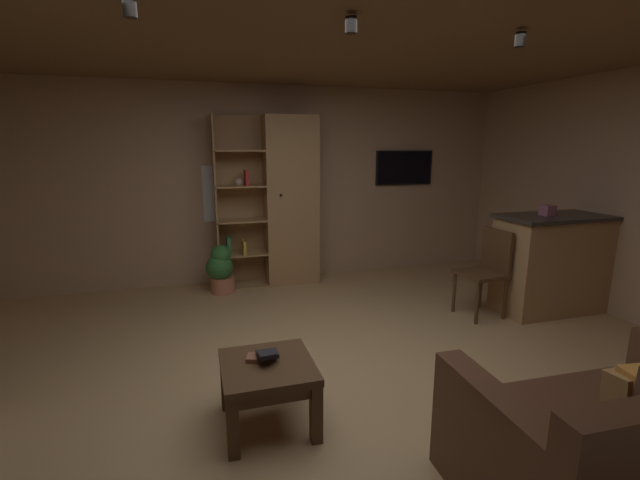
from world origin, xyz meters
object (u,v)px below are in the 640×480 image
(table_book_2, at_px, (267,354))
(wall_mounted_tv, at_px, (404,168))
(kitchen_bar_counter, at_px, (559,262))
(dining_chair, at_px, (487,267))
(bookshelf_cabinet, at_px, (284,202))
(potted_floor_plant, at_px, (221,269))
(leather_couch, at_px, (623,452))
(table_book_0, at_px, (257,358))
(table_book_1, at_px, (267,354))
(coffee_table, at_px, (268,376))
(tissue_box, at_px, (548,210))

(table_book_2, xyz_separation_m, wall_mounted_tv, (2.53, 3.18, 0.97))
(kitchen_bar_counter, distance_m, dining_chair, 0.85)
(bookshelf_cabinet, distance_m, dining_chair, 2.56)
(dining_chair, relative_size, potted_floor_plant, 1.53)
(leather_couch, height_order, potted_floor_plant, leather_couch)
(bookshelf_cabinet, relative_size, leather_couch, 1.41)
(table_book_2, distance_m, wall_mounted_tv, 4.18)
(kitchen_bar_counter, distance_m, potted_floor_plant, 3.87)
(leather_couch, xyz_separation_m, table_book_2, (-1.58, 1.12, 0.20))
(table_book_0, distance_m, wall_mounted_tv, 4.16)
(table_book_1, bearing_deg, coffee_table, -99.61)
(potted_floor_plant, bearing_deg, table_book_1, -87.27)
(kitchen_bar_counter, relative_size, wall_mounted_tv, 1.63)
(coffee_table, distance_m, wall_mounted_tv, 4.20)
(tissue_box, bearing_deg, table_book_0, -161.44)
(tissue_box, bearing_deg, potted_floor_plant, 154.40)
(leather_couch, height_order, table_book_1, leather_couch)
(tissue_box, relative_size, potted_floor_plant, 0.20)
(kitchen_bar_counter, relative_size, tissue_box, 11.61)
(table_book_0, distance_m, table_book_2, 0.11)
(table_book_0, bearing_deg, tissue_box, 18.56)
(coffee_table, bearing_deg, kitchen_bar_counter, 18.56)
(leather_couch, height_order, table_book_2, leather_couch)
(table_book_0, bearing_deg, dining_chair, 23.99)
(kitchen_bar_counter, height_order, coffee_table, kitchen_bar_counter)
(leather_couch, xyz_separation_m, coffee_table, (-1.57, 1.13, 0.04))
(table_book_2, bearing_deg, kitchen_bar_counter, 18.74)
(bookshelf_cabinet, relative_size, coffee_table, 3.67)
(kitchen_bar_counter, bearing_deg, coffee_table, -161.44)
(kitchen_bar_counter, relative_size, leather_couch, 0.91)
(kitchen_bar_counter, xyz_separation_m, table_book_0, (-3.46, -1.08, -0.09))
(table_book_1, bearing_deg, wall_mounted_tv, 51.12)
(dining_chair, xyz_separation_m, potted_floor_plant, (-2.67, 1.51, -0.22))
(table_book_2, height_order, dining_chair, dining_chair)
(table_book_0, xyz_separation_m, dining_chair, (2.60, 1.16, 0.09))
(table_book_0, height_order, table_book_2, table_book_2)
(kitchen_bar_counter, distance_m, leather_couch, 2.92)
(table_book_1, relative_size, wall_mounted_tv, 0.16)
(table_book_1, relative_size, table_book_2, 1.32)
(kitchen_bar_counter, xyz_separation_m, table_book_2, (-3.40, -1.15, -0.03))
(leather_couch, bearing_deg, wall_mounted_tv, 77.53)
(table_book_1, bearing_deg, bookshelf_cabinet, 76.02)
(table_book_1, xyz_separation_m, wall_mounted_tv, (2.52, 3.12, 1.00))
(kitchen_bar_counter, relative_size, potted_floor_plant, 2.31)
(kitchen_bar_counter, relative_size, table_book_2, 13.52)
(dining_chair, xyz_separation_m, wall_mounted_tv, (-0.02, 1.94, 0.94))
(tissue_box, height_order, table_book_2, tissue_box)
(bookshelf_cabinet, relative_size, table_book_0, 17.14)
(bookshelf_cabinet, xyz_separation_m, table_book_0, (-0.79, -2.89, -0.62))
(leather_couch, relative_size, table_book_2, 14.81)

